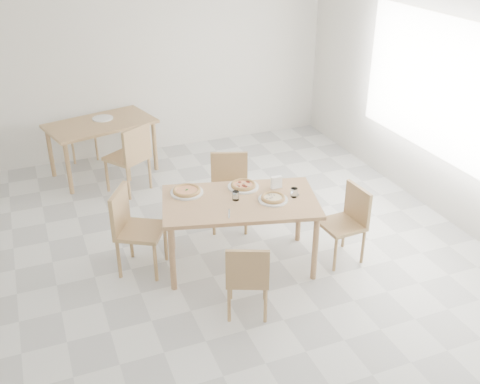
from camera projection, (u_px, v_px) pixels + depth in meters
name	position (u px, v px, depth m)	size (l,w,h in m)	color
room	(453.00, 93.00, 6.27)	(7.28, 7.00, 7.00)	silver
main_table	(240.00, 207.00, 5.64)	(1.71, 1.24, 0.75)	tan
chair_south	(248.00, 275.00, 4.99)	(0.50, 0.50, 0.77)	tan
chair_north	(229.00, 185.00, 6.46)	(0.54, 0.54, 0.86)	tan
chair_west	(132.00, 225.00, 5.63)	(0.60, 0.60, 0.89)	tan
chair_east	(348.00, 218.00, 5.83)	(0.43, 0.43, 0.81)	tan
plate_margherita	(187.00, 192.00, 5.73)	(0.34, 0.34, 0.02)	white
plate_mushroom	(273.00, 200.00, 5.59)	(0.30, 0.30, 0.02)	white
plate_pepperoni	(243.00, 187.00, 5.84)	(0.32, 0.32, 0.02)	white
pizza_margherita	(187.00, 190.00, 5.72)	(0.35, 0.35, 0.03)	#E7B66C
pizza_mushroom	(273.00, 198.00, 5.58)	(0.26, 0.26, 0.03)	#E7B66C
pizza_pepperoni	(243.00, 185.00, 5.83)	(0.33, 0.33, 0.03)	#E7B66C
tumbler_a	(236.00, 196.00, 5.59)	(0.07, 0.07, 0.09)	white
tumbler_b	(294.00, 193.00, 5.64)	(0.07, 0.07, 0.09)	white
napkin_holder	(276.00, 183.00, 5.80)	(0.12, 0.06, 0.14)	silver
fork_a	(296.00, 191.00, 5.77)	(0.02, 0.19, 0.01)	silver
fork_b	(229.00, 214.00, 5.35)	(0.01, 0.17, 0.01)	silver
second_table	(101.00, 129.00, 7.62)	(1.55, 1.12, 0.75)	tan
chair_back_s	(131.00, 154.00, 7.16)	(0.63, 0.63, 0.92)	tan
chair_back_n	(80.00, 127.00, 8.24)	(0.41, 0.41, 0.79)	tan
plate_empty	(103.00, 118.00, 7.69)	(0.28, 0.28, 0.02)	white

